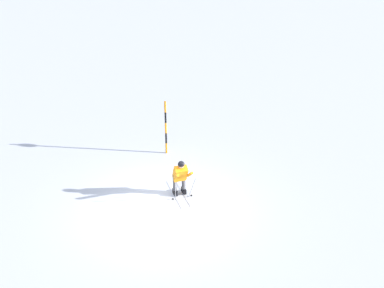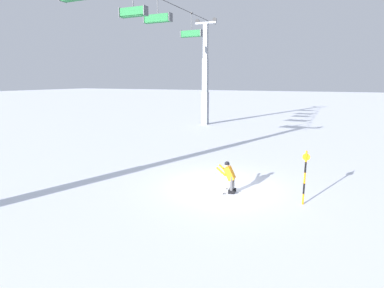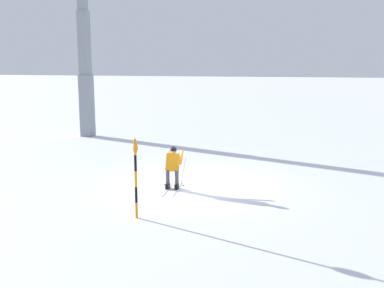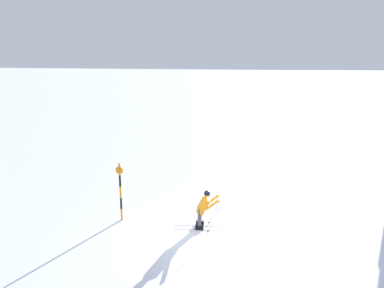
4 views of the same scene
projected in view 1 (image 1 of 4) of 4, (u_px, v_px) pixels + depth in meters
The scene contains 3 objects.
ground_plane at pixel (163, 208), 15.52m from camera, with size 260.00×260.00×0.00m, color white.
skier_carving_main at pixel (180, 176), 15.77m from camera, with size 0.74×1.81×1.50m.
trail_marker_pole at pixel (166, 126), 18.22m from camera, with size 0.07×0.28×2.17m.
Camera 1 is at (1.88, 12.67, 9.06)m, focal length 45.06 mm.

